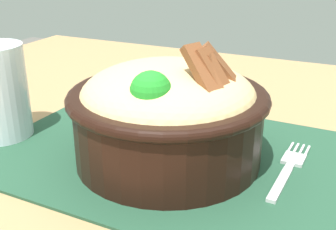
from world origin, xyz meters
TOP-DOWN VIEW (x-y plane):
  - table at (0.00, 0.00)m, footprint 1.16×0.91m
  - placemat at (-0.02, -0.01)m, footprint 0.47×0.29m
  - bowl at (-0.05, -0.02)m, footprint 0.21×0.21m
  - fork at (0.07, 0.01)m, footprint 0.02×0.13m

SIDE VIEW (x-z plane):
  - table at x=0.00m, z-range 0.30..1.01m
  - placemat at x=-0.02m, z-range 0.71..0.72m
  - fork at x=0.07m, z-range 0.72..0.72m
  - bowl at x=-0.05m, z-range 0.71..0.84m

